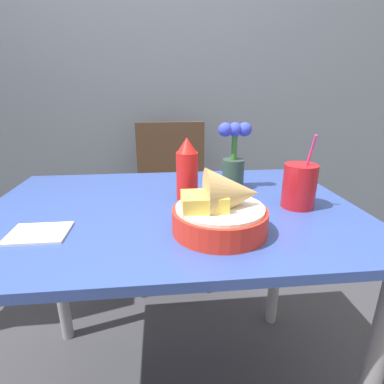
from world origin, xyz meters
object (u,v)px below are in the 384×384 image
Objects in this scene: food_basket at (223,209)px; flower_vase at (234,158)px; chair_far_window at (172,188)px; drink_cup at (299,187)px; ketchup_bottle at (187,170)px.

flower_vase is (0.10, 0.33, 0.05)m from food_basket.
food_basket reaches higher than chair_far_window.
food_basket is at bearing -85.15° from chair_far_window.
food_basket is (0.09, -1.02, 0.28)m from chair_far_window.
chair_far_window is 3.93× the size of food_basket.
chair_far_window is at bearing 94.85° from food_basket.
flower_vase is (0.19, -0.70, 0.33)m from chair_far_window.
chair_far_window is 1.07m from food_basket.
chair_far_window is at bearing 110.91° from drink_cup.
ketchup_bottle reaches higher than chair_far_window.
drink_cup is 0.25m from flower_vase.
chair_far_window is 4.66× the size of ketchup_bottle.
food_basket is 1.07× the size of drink_cup.
drink_cup reaches higher than food_basket.
chair_far_window is 0.99m from drink_cup.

